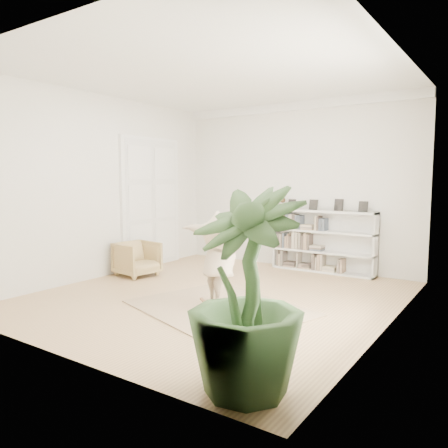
% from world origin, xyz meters
% --- Properties ---
extents(floor, '(6.00, 6.00, 0.00)m').
position_xyz_m(floor, '(0.00, 0.00, 0.00)').
color(floor, '#A27C53').
rests_on(floor, ground).
extents(room_shell, '(6.00, 6.00, 6.00)m').
position_xyz_m(room_shell, '(0.00, 2.94, 3.51)').
color(room_shell, silver).
rests_on(room_shell, floor).
extents(doors, '(0.09, 1.78, 2.92)m').
position_xyz_m(doors, '(-2.70, 1.30, 1.40)').
color(doors, white).
rests_on(doors, floor).
extents(bookshelf, '(2.20, 0.35, 1.64)m').
position_xyz_m(bookshelf, '(0.74, 2.82, 0.64)').
color(bookshelf, silver).
rests_on(bookshelf, floor).
extents(armchair, '(0.85, 0.83, 0.69)m').
position_xyz_m(armchair, '(-2.22, 0.36, 0.35)').
color(armchair, tan).
rests_on(armchair, floor).
extents(rug, '(2.99, 2.67, 0.02)m').
position_xyz_m(rug, '(0.43, -0.56, 0.01)').
color(rug, tan).
rests_on(rug, floor).
extents(rocker_board, '(0.52, 0.40, 0.10)m').
position_xyz_m(rocker_board, '(0.43, -0.56, 0.06)').
color(rocker_board, brown).
rests_on(rocker_board, rug).
extents(person, '(1.79, 0.98, 1.40)m').
position_xyz_m(person, '(0.43, -0.56, 0.82)').
color(person, beige).
rests_on(person, rocker_board).
extents(houseplant, '(1.18, 1.18, 1.90)m').
position_xyz_m(houseplant, '(2.11, -2.55, 0.95)').
color(houseplant, '#35582C').
rests_on(houseplant, floor).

